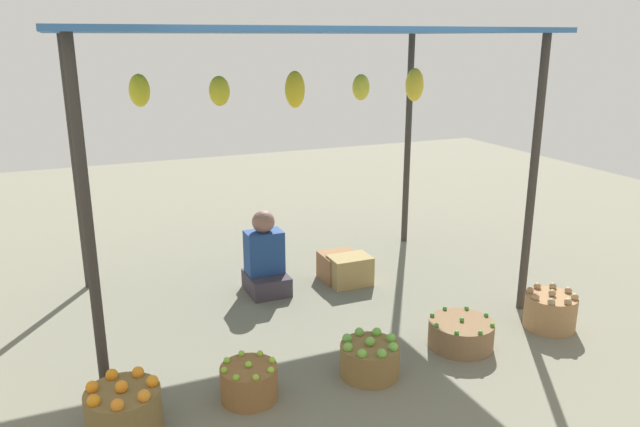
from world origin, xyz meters
The scene contains 10 objects.
ground_plane centered at (0.00, 0.00, 0.00)m, with size 14.00×14.00×0.00m, color slate.
market_stall_structure centered at (0.00, 0.00, 2.19)m, with size 3.78×2.31×2.37m.
vendor_person centered at (-0.21, 0.24, 0.30)m, with size 0.36×0.44×0.78m.
basket_oranges centered at (-1.66, -1.45, 0.14)m, with size 0.45×0.45×0.33m.
basket_limes centered at (-0.87, -1.42, 0.12)m, with size 0.38×0.38×0.27m.
basket_green_apples centered at (0.00, -1.47, 0.12)m, with size 0.42×0.42×0.29m.
basket_green_chilies centered at (0.84, -1.37, 0.10)m, with size 0.50×0.50×0.24m.
basket_potatoes centered at (1.70, -1.39, 0.15)m, with size 0.41×0.41×0.33m.
wooden_crate_near_vendor centered at (0.55, 0.23, 0.13)m, with size 0.35×0.33×0.26m, color #96663F.
wooden_crate_stacked_rear centered at (0.59, 0.07, 0.14)m, with size 0.39×0.28×0.28m, color #A38851.
Camera 1 is at (-1.83, -4.87, 2.31)m, focal length 34.29 mm.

